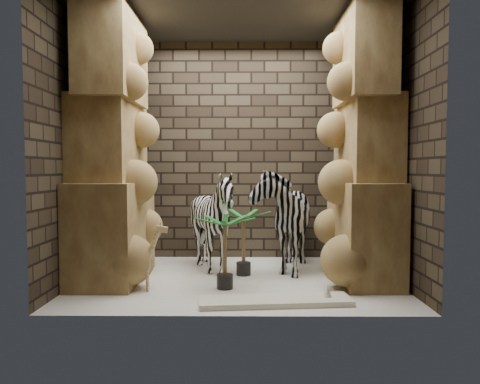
{
  "coord_description": "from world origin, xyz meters",
  "views": [
    {
      "loc": [
        0.08,
        -4.92,
        1.25
      ],
      "look_at": [
        0.03,
        0.15,
        0.98
      ],
      "focal_mm": 32.99,
      "sensor_mm": 36.0,
      "label": 1
    }
  ],
  "objects_px": {
    "zebra_left": "(213,227)",
    "palm_front": "(244,242)",
    "palm_back": "(225,252)",
    "zebra_right": "(283,210)",
    "surfboard": "(275,301)",
    "giraffe_toy": "(138,257)"
  },
  "relations": [
    {
      "from": "giraffe_toy",
      "to": "surfboard",
      "type": "bearing_deg",
      "value": -33.23
    },
    {
      "from": "zebra_left",
      "to": "palm_front",
      "type": "bearing_deg",
      "value": -1.66
    },
    {
      "from": "palm_front",
      "to": "surfboard",
      "type": "bearing_deg",
      "value": -74.93
    },
    {
      "from": "zebra_left",
      "to": "giraffe_toy",
      "type": "height_order",
      "value": "zebra_left"
    },
    {
      "from": "palm_back",
      "to": "surfboard",
      "type": "relative_size",
      "value": 0.55
    },
    {
      "from": "zebra_left",
      "to": "palm_front",
      "type": "relative_size",
      "value": 1.55
    },
    {
      "from": "surfboard",
      "to": "zebra_right",
      "type": "bearing_deg",
      "value": 76.98
    },
    {
      "from": "zebra_left",
      "to": "palm_back",
      "type": "bearing_deg",
      "value": -55.06
    },
    {
      "from": "zebra_right",
      "to": "giraffe_toy",
      "type": "distance_m",
      "value": 1.92
    },
    {
      "from": "zebra_right",
      "to": "giraffe_toy",
      "type": "height_order",
      "value": "zebra_right"
    },
    {
      "from": "giraffe_toy",
      "to": "palm_back",
      "type": "xyz_separation_m",
      "value": [
        0.88,
        0.12,
        0.03
      ]
    },
    {
      "from": "palm_back",
      "to": "surfboard",
      "type": "xyz_separation_m",
      "value": [
        0.49,
        -0.51,
        -0.36
      ]
    },
    {
      "from": "zebra_left",
      "to": "surfboard",
      "type": "xyz_separation_m",
      "value": [
        0.66,
        -1.26,
        -0.52
      ]
    },
    {
      "from": "giraffe_toy",
      "to": "palm_back",
      "type": "distance_m",
      "value": 0.89
    },
    {
      "from": "zebra_left",
      "to": "giraffe_toy",
      "type": "distance_m",
      "value": 1.13
    },
    {
      "from": "zebra_right",
      "to": "giraffe_toy",
      "type": "bearing_deg",
      "value": -136.95
    },
    {
      "from": "zebra_right",
      "to": "zebra_left",
      "type": "relative_size",
      "value": 1.22
    },
    {
      "from": "giraffe_toy",
      "to": "palm_front",
      "type": "bearing_deg",
      "value": 16.13
    },
    {
      "from": "zebra_right",
      "to": "palm_front",
      "type": "bearing_deg",
      "value": -135.72
    },
    {
      "from": "giraffe_toy",
      "to": "zebra_left",
      "type": "bearing_deg",
      "value": 33.69
    },
    {
      "from": "palm_back",
      "to": "zebra_left",
      "type": "bearing_deg",
      "value": 103.03
    },
    {
      "from": "zebra_left",
      "to": "palm_back",
      "type": "distance_m",
      "value": 0.79
    }
  ]
}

